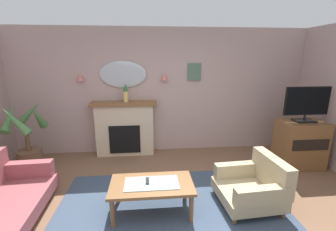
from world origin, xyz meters
The scene contains 14 objects.
wall_back centered at (0.00, 2.57, 1.33)m, with size 7.25×0.10×2.66m, color #B29993.
patterned_rug centered at (0.00, 0.20, 0.01)m, with size 3.20×2.40×0.01m, color #38475B.
fireplace centered at (-0.80, 2.34, 0.57)m, with size 1.36×0.36×1.16m.
mantel_vase_right centered at (-0.75, 2.32, 1.35)m, with size 0.11×0.11×0.38m.
wall_mirror centered at (-0.80, 2.49, 1.71)m, with size 0.96×0.06×0.56m, color #B2BCC6.
wall_sconce_left centered at (-1.65, 2.44, 1.66)m, with size 0.14×0.14×0.14m, color #D17066.
wall_sconce_right centered at (0.05, 2.44, 1.66)m, with size 0.14×0.14×0.14m, color #D17066.
framed_picture centered at (0.70, 2.50, 1.75)m, with size 0.28×0.03×0.36m, color #4C6B56.
coffee_table centered at (-0.27, 0.35, 0.38)m, with size 1.10×0.60×0.45m.
tv_remote centered at (-0.33, 0.40, 0.45)m, with size 0.04×0.16×0.02m, color black.
armchair_in_corner centered at (1.18, 0.41, 0.31)m, with size 0.87×0.87×0.71m.
tv_cabinet centered at (2.58, 1.47, 0.45)m, with size 0.80×0.57×0.90m.
tv_flatscreen centered at (2.58, 1.45, 1.25)m, with size 0.84×0.24×0.65m.
potted_plant_tall_palm centered at (-2.53, 1.82, 0.58)m, with size 0.67×0.69×1.29m.
Camera 1 is at (-0.30, -2.32, 2.06)m, focal length 24.16 mm.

